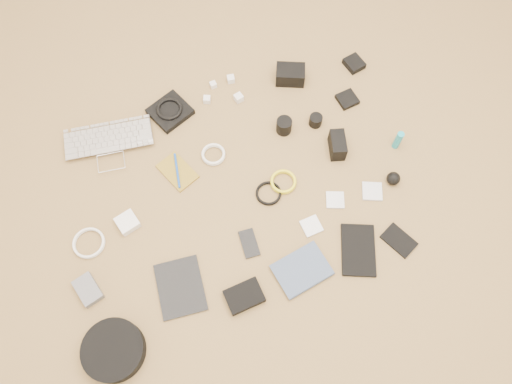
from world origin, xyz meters
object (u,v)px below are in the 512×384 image
object	(u,v)px
tablet	(180,287)
paperback	(312,287)
laptop	(110,149)
headphone_case	(114,350)
phone	(249,243)
dslr_camera	(290,75)

from	to	relation	value
tablet	paperback	distance (m)	0.49
laptop	headphone_case	bearing A→B (deg)	-94.60
phone	laptop	bearing A→B (deg)	128.49
paperback	laptop	bearing A→B (deg)	24.79
tablet	paperback	world-z (taller)	paperback
paperback	headphone_case	bearing A→B (deg)	77.86
tablet	phone	world-z (taller)	same
dslr_camera	headphone_case	bearing A→B (deg)	-116.09
laptop	dslr_camera	distance (m)	0.84
laptop	dslr_camera	bearing A→B (deg)	13.06
phone	headphone_case	distance (m)	0.61
laptop	tablet	xyz separation A→B (m)	(0.10, -0.65, -0.01)
dslr_camera	paperback	distance (m)	0.94
tablet	paperback	size ratio (longest dim) A/B	1.08
tablet	paperback	bearing A→B (deg)	-14.87
paperback	dslr_camera	bearing A→B (deg)	-26.45
laptop	tablet	size ratio (longest dim) A/B	1.70
laptop	headphone_case	distance (m)	0.81
dslr_camera	tablet	world-z (taller)	dslr_camera
phone	paperback	distance (m)	0.29
dslr_camera	paperback	xyz separation A→B (m)	(-0.28, -0.90, -0.03)
dslr_camera	headphone_case	size ratio (longest dim) A/B	0.58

